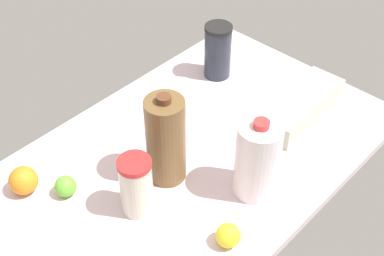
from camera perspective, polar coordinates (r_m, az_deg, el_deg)
The scene contains 10 objects.
countertop at distance 156.84cm, azimuth 0.00°, elevation -3.11°, with size 120.00×76.00×3.00cm, color silver.
chocolate_milk_jug at distance 140.84cm, azimuth -2.82°, elevation -1.29°, with size 10.63×10.63×27.96cm.
egg_carton at distance 169.24cm, azimuth 11.55°, elevation 2.29°, with size 32.45×11.90×7.44cm, color beige.
mixing_bowl at distance 171.03cm, azimuth -1.53°, elevation 3.31°, with size 14.73×14.73×5.32cm, color silver.
milk_jug at distance 139.09cm, azimuth 6.99°, elevation -3.33°, with size 11.76×11.76×24.47cm.
tumbler_cup at distance 136.11cm, azimuth -5.96°, elevation -6.16°, with size 8.68×8.68×17.50cm.
shaker_bottle at distance 179.85cm, azimuth 2.76°, elevation 8.20°, with size 9.20×9.20×19.05cm.
orange_by_jug at distance 150.11cm, azimuth -17.54°, elevation -5.36°, with size 7.81×7.81×7.81cm, color orange.
lemon_near_front at distance 133.13cm, azimuth 3.88°, elevation -11.37°, with size 6.22×6.22×6.22cm, color yellow.
lime_beside_bowl at distance 147.02cm, azimuth -13.33°, elevation -6.07°, with size 5.89×5.89×5.89cm, color #66BB35.
Camera 1 is at (80.62, 75.18, 113.07)cm, focal length 50.00 mm.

